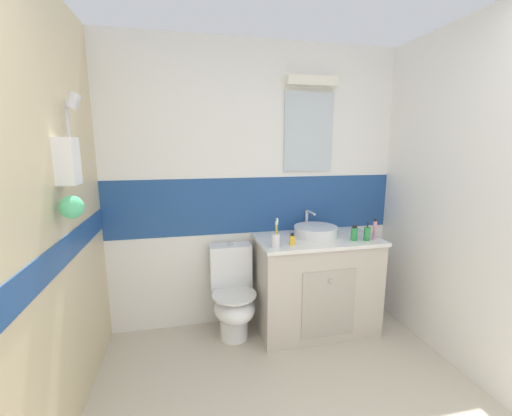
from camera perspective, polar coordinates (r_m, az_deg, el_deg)
wall_back_tiled at (r=2.94m, az=-0.05°, el=3.71°), size 3.20×0.20×2.50m
wall_left_shower_alcove at (r=1.80m, az=-35.96°, el=-3.40°), size 0.24×3.48×2.50m
wall_right_plain at (r=2.57m, az=37.92°, el=0.10°), size 0.10×3.48×2.50m
vanity_cabinet at (r=3.00m, az=10.37°, el=-12.89°), size 1.04×0.59×0.85m
sink_basin at (r=2.88m, az=10.41°, el=-3.93°), size 0.38×0.42×0.20m
toilet at (r=2.88m, az=-4.08°, el=-15.10°), size 0.37×0.50×0.80m
toothbrush_cup at (r=2.54m, az=3.49°, el=-5.45°), size 0.07×0.07×0.23m
soap_dispenser at (r=2.85m, az=18.93°, el=-4.30°), size 0.05×0.05×0.15m
lotion_bottle_short at (r=2.83m, az=16.89°, el=-4.31°), size 0.06×0.06×0.13m
perfume_flask_small at (r=2.61m, az=6.38°, el=-5.50°), size 0.04×0.03×0.09m
toothpaste_tube_upright at (r=2.90m, az=20.15°, el=-3.62°), size 0.03×0.03×0.18m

